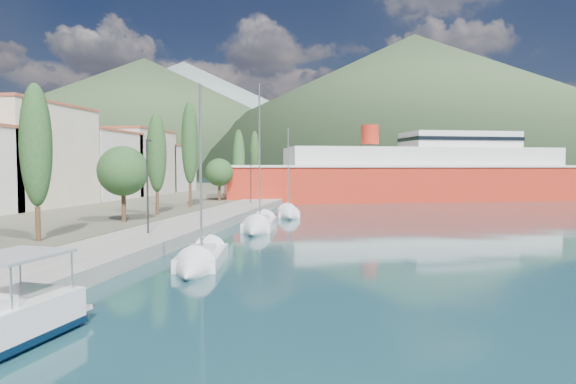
# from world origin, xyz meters

# --- Properties ---
(ground) EXTENTS (1400.00, 1400.00, 0.00)m
(ground) POSITION_xyz_m (0.00, 120.00, 0.00)
(ground) COLOR #193F46
(quay) EXTENTS (5.00, 88.00, 0.80)m
(quay) POSITION_xyz_m (-9.00, 26.00, 0.40)
(quay) COLOR gray
(quay) RESTS_ON ground
(hills_far) EXTENTS (1480.00, 900.00, 180.00)m
(hills_far) POSITION_xyz_m (138.59, 618.73, 77.39)
(hills_far) COLOR slate
(hills_far) RESTS_ON ground
(hills_near) EXTENTS (1010.00, 520.00, 115.00)m
(hills_near) POSITION_xyz_m (98.04, 372.50, 49.18)
(hills_near) COLOR #33482B
(hills_near) RESTS_ON ground
(town_buildings) EXTENTS (9.20, 69.20, 11.30)m
(town_buildings) POSITION_xyz_m (-32.00, 36.91, 5.57)
(town_buildings) COLOR beige
(town_buildings) RESTS_ON land_strip
(tree_row) EXTENTS (3.97, 64.49, 11.54)m
(tree_row) POSITION_xyz_m (-14.20, 31.06, 5.85)
(tree_row) COLOR #47301E
(tree_row) RESTS_ON land_strip
(lamp_posts) EXTENTS (0.15, 48.95, 6.06)m
(lamp_posts) POSITION_xyz_m (-9.00, 14.85, 4.08)
(lamp_posts) COLOR #2D2D33
(lamp_posts) RESTS_ON quay
(sailboat_near) EXTENTS (3.32, 7.36, 10.20)m
(sailboat_near) POSITION_xyz_m (-3.26, 6.32, 0.28)
(sailboat_near) COLOR silver
(sailboat_near) RESTS_ON ground
(sailboat_mid) EXTENTS (3.27, 9.07, 12.77)m
(sailboat_mid) POSITION_xyz_m (-3.65, 20.78, 0.31)
(sailboat_mid) COLOR silver
(sailboat_mid) RESTS_ON ground
(sailboat_far) EXTENTS (3.52, 7.04, 9.91)m
(sailboat_far) POSITION_xyz_m (-2.92, 31.45, 0.28)
(sailboat_far) COLOR silver
(sailboat_far) RESTS_ON ground
(ferry) EXTENTS (61.32, 31.99, 12.01)m
(ferry) POSITION_xyz_m (13.11, 60.70, 3.66)
(ferry) COLOR red
(ferry) RESTS_ON ground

